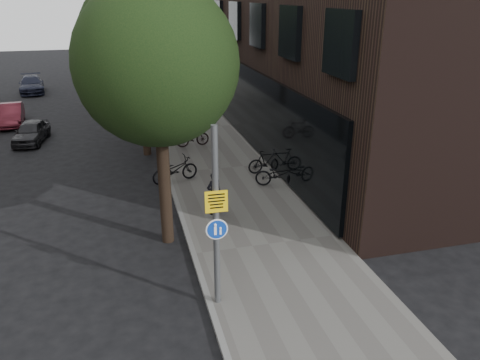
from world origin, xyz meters
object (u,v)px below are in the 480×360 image
object	(u,v)px
parked_bike_facade_near	(279,174)
parked_car_near	(31,132)
signpost	(216,219)
pedestrian	(214,193)

from	to	relation	value
parked_bike_facade_near	parked_car_near	world-z (taller)	parked_car_near
signpost	parked_bike_facade_near	xyz separation A→B (m)	(3.80, 6.52, -1.74)
pedestrian	parked_car_near	world-z (taller)	pedestrian
pedestrian	parked_bike_facade_near	distance (m)	3.39
parked_car_near	pedestrian	bearing A→B (deg)	-48.28
pedestrian	parked_bike_facade_near	xyz separation A→B (m)	(2.89, 1.75, -0.27)
pedestrian	parked_bike_facade_near	bearing A→B (deg)	-171.92
signpost	parked_car_near	xyz separation A→B (m)	(-6.29, 15.42, -1.79)
parked_car_near	parked_bike_facade_near	bearing A→B (deg)	-33.76
parked_bike_facade_near	parked_car_near	distance (m)	13.46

